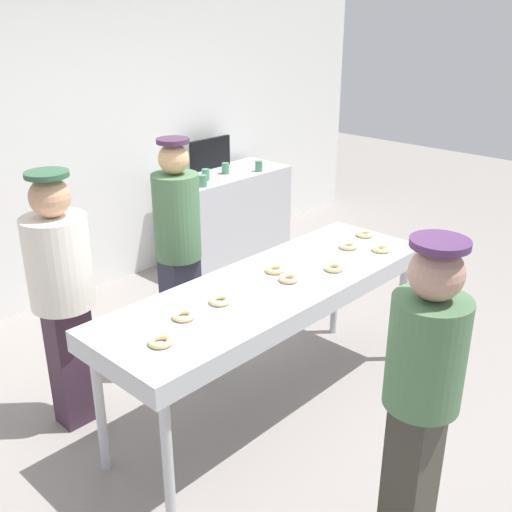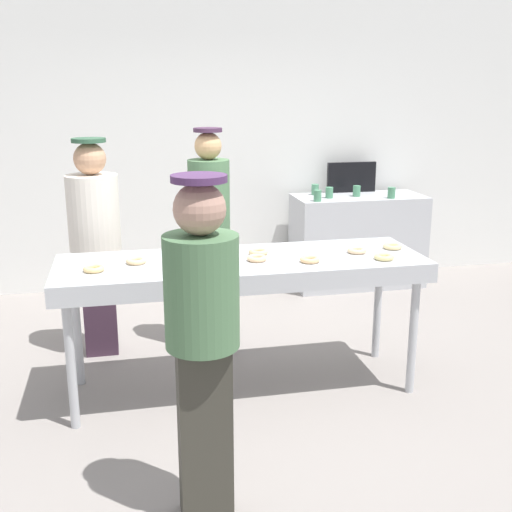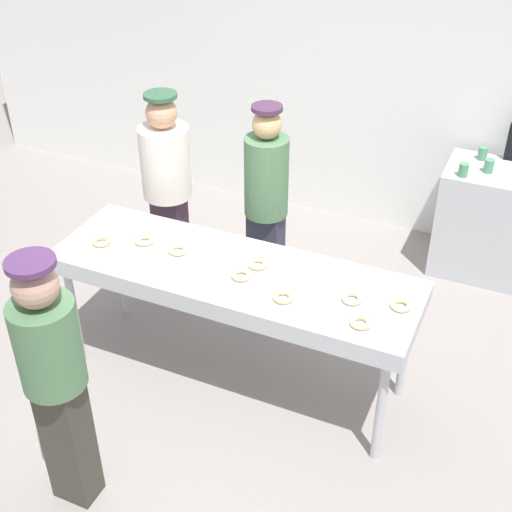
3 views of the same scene
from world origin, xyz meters
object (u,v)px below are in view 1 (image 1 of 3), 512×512
(customer_waiting, at_px, (422,392))
(plain_donut_7, at_px, (161,341))
(paper_cup_1, at_px, (206,175))
(plain_donut_0, at_px, (220,300))
(worker_baker, at_px, (178,250))
(paper_cup_0, at_px, (203,181))
(fryer_conveyor, at_px, (272,292))
(worker_assistant, at_px, (62,285))
(plain_donut_2, at_px, (381,249))
(prep_counter, at_px, (228,216))
(plain_donut_6, at_px, (184,315))
(paper_cup_3, at_px, (185,172))
(plain_donut_1, at_px, (334,268))
(plain_donut_8, at_px, (348,246))
(plain_donut_4, at_px, (365,234))
(plain_donut_5, at_px, (275,269))
(plain_donut_3, at_px, (289,278))
(paper_cup_2, at_px, (259,166))
(menu_display, at_px, (210,153))
(paper_cup_4, at_px, (226,168))

(customer_waiting, bearing_deg, plain_donut_7, 103.69)
(paper_cup_1, bearing_deg, plain_donut_7, -136.40)
(plain_donut_0, bearing_deg, paper_cup_1, 49.63)
(worker_baker, height_order, paper_cup_0, worker_baker)
(fryer_conveyor, height_order, worker_assistant, worker_assistant)
(plain_donut_2, bearing_deg, prep_counter, 72.64)
(plain_donut_6, relative_size, paper_cup_3, 1.19)
(plain_donut_2, xyz_separation_m, worker_assistant, (-1.84, 1.02, 0.02))
(paper_cup_0, height_order, paper_cup_1, same)
(plain_donut_0, height_order, worker_baker, worker_baker)
(plain_donut_1, xyz_separation_m, prep_counter, (1.19, 2.21, -0.46))
(worker_assistant, relative_size, paper_cup_1, 15.21)
(plain_donut_7, bearing_deg, customer_waiting, -66.31)
(prep_counter, bearing_deg, plain_donut_6, -138.44)
(fryer_conveyor, height_order, plain_donut_2, plain_donut_2)
(plain_donut_1, relative_size, customer_waiting, 0.08)
(plain_donut_6, distance_m, plain_donut_8, 1.46)
(worker_assistant, height_order, paper_cup_0, worker_assistant)
(plain_donut_1, xyz_separation_m, plain_donut_4, (0.65, 0.21, 0.00))
(plain_donut_5, distance_m, prep_counter, 2.49)
(fryer_conveyor, relative_size, plain_donut_3, 18.57)
(paper_cup_1, bearing_deg, plain_donut_4, -95.78)
(paper_cup_1, bearing_deg, plain_donut_5, -120.75)
(plain_donut_5, xyz_separation_m, customer_waiting, (-0.55, -1.34, 0.00))
(plain_donut_8, xyz_separation_m, paper_cup_1, (0.48, 2.00, 0.05))
(prep_counter, bearing_deg, plain_donut_4, -104.93)
(plain_donut_7, xyz_separation_m, paper_cup_2, (2.78, 1.94, 0.05))
(plain_donut_5, relative_size, paper_cup_1, 1.19)
(plain_donut_0, relative_size, plain_donut_7, 1.00)
(plain_donut_2, xyz_separation_m, prep_counter, (0.70, 2.25, -0.46))
(plain_donut_3, bearing_deg, customer_waiting, -112.99)
(plain_donut_7, distance_m, menu_display, 3.47)
(plain_donut_3, relative_size, plain_donut_5, 1.00)
(fryer_conveyor, distance_m, plain_donut_7, 0.94)
(plain_donut_8, xyz_separation_m, paper_cup_3, (0.40, 2.21, 0.05))
(menu_display, bearing_deg, plain_donut_5, -123.72)
(plain_donut_2, height_order, plain_donut_7, same)
(plain_donut_0, height_order, plain_donut_3, same)
(customer_waiting, distance_m, prep_counter, 3.89)
(plain_donut_5, distance_m, paper_cup_4, 2.41)
(customer_waiting, height_order, prep_counter, customer_waiting)
(plain_donut_3, height_order, paper_cup_1, paper_cup_1)
(plain_donut_3, distance_m, worker_assistant, 1.35)
(fryer_conveyor, bearing_deg, worker_assistant, 139.47)
(fryer_conveyor, bearing_deg, prep_counter, 52.07)
(paper_cup_4, relative_size, menu_display, 0.21)
(plain_donut_7, height_order, paper_cup_0, paper_cup_0)
(plain_donut_7, xyz_separation_m, paper_cup_3, (2.11, 2.29, 0.05))
(plain_donut_1, xyz_separation_m, plain_donut_7, (-1.33, 0.07, 0.00))
(plain_donut_2, height_order, paper_cup_0, paper_cup_0)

